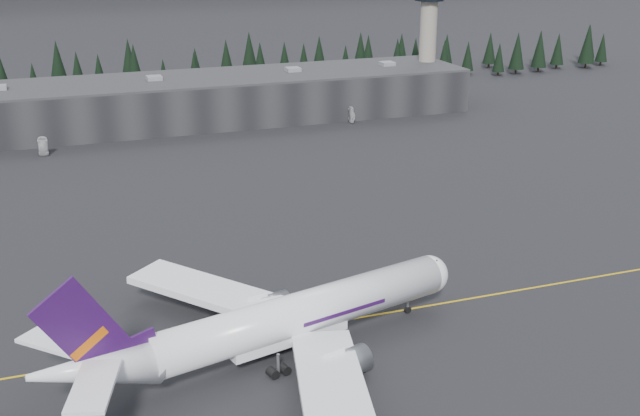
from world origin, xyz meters
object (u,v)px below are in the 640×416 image
object	(u,v)px
jet_main	(269,324)
gse_vehicle_b	(352,120)
terminal	(192,100)
control_tower	(428,26)
gse_vehicle_a	(44,153)

from	to	relation	value
jet_main	gse_vehicle_b	bearing A→B (deg)	49.37
terminal	gse_vehicle_b	size ratio (longest dim) A/B	34.18
control_tower	jet_main	bearing A→B (deg)	-124.06
gse_vehicle_a	terminal	bearing A→B (deg)	39.53
jet_main	gse_vehicle_a	bearing A→B (deg)	88.30
control_tower	gse_vehicle_a	xyz separation A→B (m)	(-115.94, -25.56, -22.73)
gse_vehicle_b	terminal	bearing A→B (deg)	-114.93
jet_main	gse_vehicle_a	distance (m)	113.47
terminal	gse_vehicle_b	world-z (taller)	terminal
control_tower	terminal	bearing A→B (deg)	-177.71
terminal	jet_main	world-z (taller)	jet_main
jet_main	gse_vehicle_a	xyz separation A→B (m)	(-23.68, 110.89, -4.29)
jet_main	gse_vehicle_b	xyz separation A→B (m)	(59.20, 116.82, -4.17)
terminal	control_tower	bearing A→B (deg)	2.29
gse_vehicle_a	gse_vehicle_b	bearing A→B (deg)	14.76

